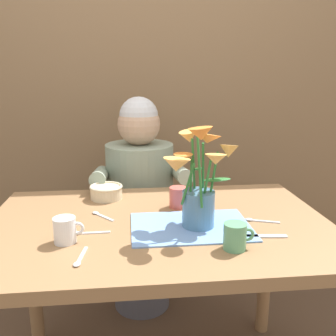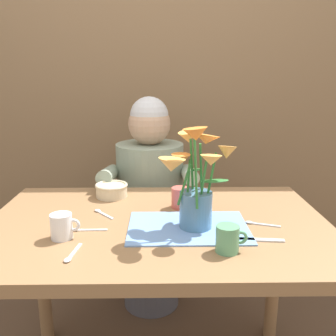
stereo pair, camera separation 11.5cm
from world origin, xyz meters
name	(u,v)px [view 1 (the left image)]	position (x,y,z in m)	size (l,w,h in m)	color
wood_panel_backdrop	(143,72)	(0.00, 1.05, 1.25)	(4.00, 0.10, 2.50)	brown
dining_table	(159,247)	(0.00, 0.00, 0.64)	(1.20, 0.80, 0.74)	olive
seated_person	(141,208)	(-0.04, 0.62, 0.56)	(0.45, 0.47, 1.14)	#4C4C56
striped_placemat	(191,227)	(0.10, -0.06, 0.74)	(0.40, 0.28, 0.01)	#6B93D1
flower_vase	(199,181)	(0.13, -0.07, 0.90)	(0.28, 0.24, 0.35)	teal
ceramic_bowl	(106,191)	(-0.19, 0.27, 0.77)	(0.14, 0.14, 0.06)	beige
dinner_knife	(257,236)	(0.30, -0.16, 0.74)	(0.19, 0.02, 0.01)	silver
ceramic_mug	(179,197)	(0.09, 0.14, 0.78)	(0.09, 0.07, 0.08)	#CC564C
tea_cup	(65,230)	(-0.30, -0.13, 0.78)	(0.09, 0.07, 0.08)	silver
coffee_cup	(235,236)	(0.21, -0.23, 0.78)	(0.09, 0.07, 0.08)	#569970
spoon_0	(257,220)	(0.34, -0.03, 0.74)	(0.12, 0.05, 0.01)	silver
spoon_1	(86,233)	(-0.24, -0.08, 0.74)	(0.12, 0.02, 0.01)	silver
spoon_2	(100,215)	(-0.21, 0.08, 0.74)	(0.09, 0.10, 0.01)	silver
spoon_3	(79,260)	(-0.24, -0.26, 0.74)	(0.03, 0.12, 0.01)	silver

